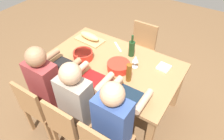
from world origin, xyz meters
The scene contains 20 objects.
ground_plane centered at (0.00, 0.00, 0.00)m, with size 8.00×8.00×0.00m, color brown.
dining_table centered at (0.00, 0.00, 0.66)m, with size 1.63×1.01×0.74m.
diner_near_right centered at (0.45, -0.64, 0.70)m, with size 0.41×0.53×1.20m.
chair_near_left centered at (-0.45, -0.83, 0.48)m, with size 0.40×0.40×0.85m.
diner_near_left centered at (-0.45, -0.64, 0.70)m, with size 0.41×0.53×1.20m.
chair_far_center centered at (0.00, 0.83, 0.48)m, with size 0.40×0.40×0.85m.
chair_near_center centered at (0.00, -0.83, 0.48)m, with size 0.40×0.40×0.85m.
diner_near_center centered at (0.00, -0.64, 0.70)m, with size 0.41×0.53×1.20m.
serving_bowl_pasta centered at (-0.35, -0.11, 0.80)m, with size 0.24×0.24×0.10m.
serving_bowl_salad centered at (0.12, -0.05, 0.79)m, with size 0.27×0.27×0.09m.
cutting_board centered at (-0.53, 0.25, 0.75)m, with size 0.40×0.22×0.02m, color tan.
bread_loaf centered at (-0.53, 0.25, 0.81)m, with size 0.32×0.11×0.09m, color tan.
wine_bottle centered at (0.12, 0.27, 0.85)m, with size 0.08×0.08×0.29m.
beer_bottle centered at (0.31, -0.15, 0.85)m, with size 0.06×0.06×0.22m, color brown.
wine_glass centered at (0.26, 0.09, 0.86)m, with size 0.08×0.08×0.17m.
placemat_near_right centered at (0.45, -0.34, 0.74)m, with size 0.32×0.23×0.01m, color #142333.
placemat_near_left centered at (-0.45, -0.34, 0.74)m, with size 0.32×0.23×0.01m, color black.
placemat_near_center centered at (0.00, -0.34, 0.74)m, with size 0.32×0.23×0.01m, color maroon.
carving_knife centered at (-0.12, 0.33, 0.74)m, with size 0.23×0.02×0.01m, color silver.
napkin_stack centered at (0.56, 0.26, 0.75)m, with size 0.14×0.14×0.02m, color white.
Camera 1 is at (1.04, -1.61, 2.32)m, focal length 32.80 mm.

